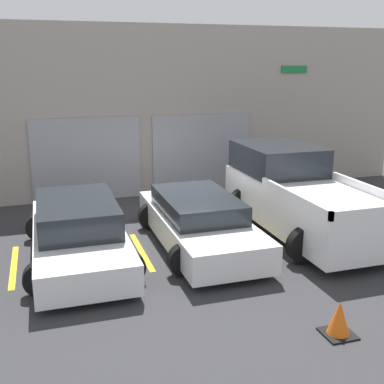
{
  "coord_description": "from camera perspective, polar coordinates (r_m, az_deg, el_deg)",
  "views": [
    {
      "loc": [
        -3.18,
        -11.07,
        3.96
      ],
      "look_at": [
        0.0,
        -0.99,
        1.1
      ],
      "focal_mm": 45.0,
      "sensor_mm": 36.0,
      "label": 1
    }
  ],
  "objects": [
    {
      "name": "ground_plane",
      "position": [
        12.18,
        -1.41,
        -3.83
      ],
      "size": [
        28.0,
        28.0,
        0.0
      ],
      "primitive_type": "plane",
      "color": "#2D2D30"
    },
    {
      "name": "shophouse_building",
      "position": [
        14.78,
        -5.08,
        9.38
      ],
      "size": [
        16.94,
        0.68,
        5.04
      ],
      "color": "#9E9389",
      "rests_on": "ground"
    },
    {
      "name": "pickup_truck",
      "position": [
        11.85,
        12.42,
        -0.26
      ],
      "size": [
        2.5,
        5.1,
        1.92
      ],
      "color": "white",
      "rests_on": "ground"
    },
    {
      "name": "sedan_white",
      "position": [
        10.2,
        -13.34,
        -4.61
      ],
      "size": [
        2.17,
        4.61,
        1.25
      ],
      "color": "white",
      "rests_on": "ground"
    },
    {
      "name": "sedan_side",
      "position": [
        10.68,
        0.76,
        -3.5
      ],
      "size": [
        2.15,
        4.55,
        1.13
      ],
      "color": "white",
      "rests_on": "ground"
    },
    {
      "name": "parking_stripe_far_left",
      "position": [
        10.39,
        -20.37,
        -8.25
      ],
      "size": [
        0.12,
        2.2,
        0.01
      ],
      "primitive_type": "cube",
      "color": "gold",
      "rests_on": "ground"
    },
    {
      "name": "parking_stripe_left",
      "position": [
        10.53,
        -6.0,
        -7.01
      ],
      "size": [
        0.12,
        2.2,
        0.01
      ],
      "primitive_type": "cube",
      "color": "gold",
      "rests_on": "ground"
    },
    {
      "name": "parking_stripe_centre",
      "position": [
        11.29,
        7.12,
        -5.49
      ],
      "size": [
        0.12,
        2.2,
        0.01
      ],
      "primitive_type": "cube",
      "color": "gold",
      "rests_on": "ground"
    },
    {
      "name": "parking_stripe_right",
      "position": [
        12.55,
        18.05,
        -4.0
      ],
      "size": [
        0.12,
        2.2,
        0.01
      ],
      "primitive_type": "cube",
      "color": "gold",
      "rests_on": "ground"
    },
    {
      "name": "traffic_cone",
      "position": [
        7.73,
        17.03,
        -14.25
      ],
      "size": [
        0.47,
        0.47,
        0.55
      ],
      "color": "black",
      "rests_on": "ground"
    }
  ]
}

